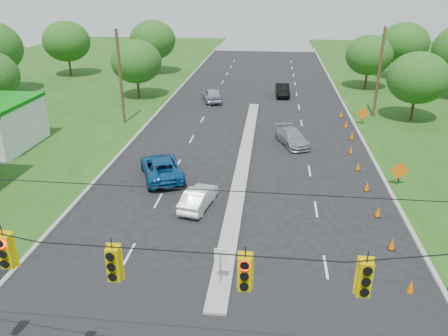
# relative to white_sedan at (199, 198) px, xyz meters

# --- Properties ---
(curb_left) EXTENTS (0.25, 110.00, 0.16)m
(curb_left) POSITION_rel_white_sedan_xyz_m (-7.83, 16.47, -0.64)
(curb_left) COLOR gray
(curb_left) RESTS_ON ground
(curb_right) EXTENTS (0.25, 110.00, 0.16)m
(curb_right) POSITION_rel_white_sedan_xyz_m (12.37, 16.47, -0.64)
(curb_right) COLOR gray
(curb_right) RESTS_ON ground
(median) EXTENTS (1.00, 34.00, 0.18)m
(median) POSITION_rel_white_sedan_xyz_m (2.27, 7.47, -0.64)
(median) COLOR gray
(median) RESTS_ON ground
(median_sign) EXTENTS (0.55, 0.06, 2.05)m
(median_sign) POSITION_rel_white_sedan_xyz_m (2.27, -7.53, 0.82)
(median_sign) COLOR gray
(median_sign) RESTS_ON ground
(signal_span) EXTENTS (25.60, 0.32, 9.00)m
(signal_span) POSITION_rel_white_sedan_xyz_m (2.22, -14.53, 4.33)
(signal_span) COLOR #422D1C
(signal_span) RESTS_ON ground
(utility_pole_far_left) EXTENTS (0.28, 0.28, 9.00)m
(utility_pole_far_left) POSITION_rel_white_sedan_xyz_m (-10.23, 16.47, 3.86)
(utility_pole_far_left) COLOR #422D1C
(utility_pole_far_left) RESTS_ON ground
(utility_pole_far_right) EXTENTS (0.28, 0.28, 9.00)m
(utility_pole_far_right) POSITION_rel_white_sedan_xyz_m (14.77, 21.47, 3.86)
(utility_pole_far_right) COLOR #422D1C
(utility_pole_far_right) RESTS_ON ground
(cone_1) EXTENTS (0.32, 0.32, 0.70)m
(cone_1) POSITION_rel_white_sedan_xyz_m (10.85, -7.03, -0.29)
(cone_1) COLOR #EF6500
(cone_1) RESTS_ON ground
(cone_2) EXTENTS (0.32, 0.32, 0.70)m
(cone_2) POSITION_rel_white_sedan_xyz_m (10.85, -3.53, -0.29)
(cone_2) COLOR #EF6500
(cone_2) RESTS_ON ground
(cone_3) EXTENTS (0.32, 0.32, 0.70)m
(cone_3) POSITION_rel_white_sedan_xyz_m (10.85, -0.03, -0.29)
(cone_3) COLOR #EF6500
(cone_3) RESTS_ON ground
(cone_4) EXTENTS (0.32, 0.32, 0.70)m
(cone_4) POSITION_rel_white_sedan_xyz_m (10.85, 3.47, -0.29)
(cone_4) COLOR #EF6500
(cone_4) RESTS_ON ground
(cone_5) EXTENTS (0.32, 0.32, 0.70)m
(cone_5) POSITION_rel_white_sedan_xyz_m (10.85, 6.97, -0.29)
(cone_5) COLOR #EF6500
(cone_5) RESTS_ON ground
(cone_6) EXTENTS (0.32, 0.32, 0.70)m
(cone_6) POSITION_rel_white_sedan_xyz_m (10.85, 10.47, -0.29)
(cone_6) COLOR #EF6500
(cone_6) RESTS_ON ground
(cone_7) EXTENTS (0.32, 0.32, 0.70)m
(cone_7) POSITION_rel_white_sedan_xyz_m (11.45, 13.97, -0.29)
(cone_7) COLOR #EF6500
(cone_7) RESTS_ON ground
(cone_8) EXTENTS (0.32, 0.32, 0.70)m
(cone_8) POSITION_rel_white_sedan_xyz_m (11.45, 17.47, -0.29)
(cone_8) COLOR #EF6500
(cone_8) RESTS_ON ground
(cone_9) EXTENTS (0.32, 0.32, 0.70)m
(cone_9) POSITION_rel_white_sedan_xyz_m (11.45, 20.97, -0.29)
(cone_9) COLOR #EF6500
(cone_9) RESTS_ON ground
(work_sign_1) EXTENTS (1.27, 0.58, 1.37)m
(work_sign_1) POSITION_rel_white_sedan_xyz_m (13.07, 4.47, 0.45)
(work_sign_1) COLOR black
(work_sign_1) RESTS_ON ground
(work_sign_2) EXTENTS (1.27, 0.58, 1.37)m
(work_sign_2) POSITION_rel_white_sedan_xyz_m (13.07, 18.47, 0.45)
(work_sign_2) COLOR black
(work_sign_2) RESTS_ON ground
(tree_4) EXTENTS (6.72, 6.72, 7.84)m
(tree_4) POSITION_rel_white_sedan_xyz_m (-25.73, 38.47, 4.32)
(tree_4) COLOR black
(tree_4) RESTS_ON ground
(tree_5) EXTENTS (5.88, 5.88, 6.86)m
(tree_5) POSITION_rel_white_sedan_xyz_m (-11.73, 26.47, 3.70)
(tree_5) COLOR black
(tree_5) RESTS_ON ground
(tree_6) EXTENTS (6.72, 6.72, 7.84)m
(tree_6) POSITION_rel_white_sedan_xyz_m (-13.73, 41.47, 4.32)
(tree_6) COLOR black
(tree_6) RESTS_ON ground
(tree_9) EXTENTS (5.88, 5.88, 6.86)m
(tree_9) POSITION_rel_white_sedan_xyz_m (18.27, 20.47, 3.70)
(tree_9) COLOR black
(tree_9) RESTS_ON ground
(tree_11) EXTENTS (6.72, 6.72, 7.84)m
(tree_11) POSITION_rel_white_sedan_xyz_m (22.27, 41.47, 4.32)
(tree_11) COLOR black
(tree_11) RESTS_ON ground
(tree_12) EXTENTS (5.88, 5.88, 6.86)m
(tree_12) POSITION_rel_white_sedan_xyz_m (16.27, 34.47, 3.70)
(tree_12) COLOR black
(tree_12) RESTS_ON ground
(white_sedan) EXTENTS (2.06, 4.07, 1.28)m
(white_sedan) POSITION_rel_white_sedan_xyz_m (0.00, 0.00, 0.00)
(white_sedan) COLOR white
(white_sedan) RESTS_ON ground
(blue_pickup) EXTENTS (4.50, 6.10, 1.54)m
(blue_pickup) POSITION_rel_white_sedan_xyz_m (-3.38, 4.11, 0.13)
(blue_pickup) COLOR navy
(blue_pickup) RESTS_ON ground
(silver_car_far) EXTENTS (3.32, 4.96, 1.33)m
(silver_car_far) POSITION_rel_white_sedan_xyz_m (6.13, 12.05, 0.03)
(silver_car_far) COLOR gray
(silver_car_far) RESTS_ON ground
(silver_car_oncoming) EXTENTS (3.13, 4.94, 1.57)m
(silver_car_oncoming) POSITION_rel_white_sedan_xyz_m (-2.75, 25.79, 0.14)
(silver_car_oncoming) COLOR #8E89AA
(silver_car_oncoming) RESTS_ON ground
(dark_car_receding) EXTENTS (1.83, 4.65, 1.51)m
(dark_car_receding) POSITION_rel_white_sedan_xyz_m (5.44, 29.43, 0.11)
(dark_car_receding) COLOR black
(dark_car_receding) RESTS_ON ground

